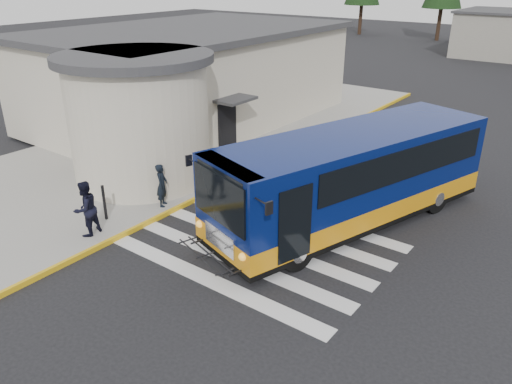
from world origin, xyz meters
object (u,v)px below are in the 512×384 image
Objects in this scene: transit_bus at (351,181)px; pedestrian_b at (86,209)px; bollard at (104,202)px; pedestrian_a at (162,185)px.

transit_bus is 6.31× the size of pedestrian_b.
transit_bus is at bearing 37.89° from bollard.
pedestrian_b reaches higher than pedestrian_a.
transit_bus is 8.37m from pedestrian_b.
pedestrian_b is (-0.32, -2.85, 0.12)m from pedestrian_a.
transit_bus is 9.26× the size of bollard.
pedestrian_a is 2.02m from bollard.
pedestrian_b is 1.10m from bollard.
pedestrian_b is at bearing -117.58° from transit_bus.
transit_bus reaches higher than bollard.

